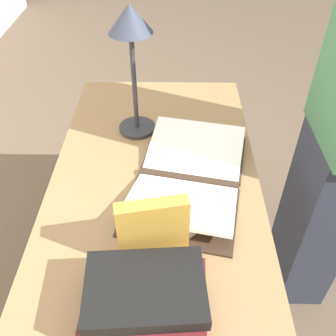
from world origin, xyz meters
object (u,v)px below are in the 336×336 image
open_book (189,176)px  book_stack_tall (147,297)px  book_standing_upright (153,232)px  reading_lamp (131,38)px  coffee_mug (184,219)px

open_book → book_stack_tall: (-0.46, 0.11, 0.04)m
book_standing_upright → reading_lamp: (0.60, 0.09, 0.27)m
coffee_mug → open_book: bearing=-5.6°
book_stack_tall → reading_lamp: (0.76, 0.08, 0.31)m
book_stack_tall → coffee_mug: bearing=-20.0°
open_book → book_standing_upright: bearing=172.6°
book_stack_tall → coffee_mug: size_ratio=2.70×
open_book → reading_lamp: reading_lamp is taller
open_book → coffee_mug: 0.21m
book_stack_tall → coffee_mug: book_stack_tall is taller
open_book → coffee_mug: coffee_mug is taller
reading_lamp → coffee_mug: reading_lamp is taller
book_stack_tall → coffee_mug: 0.27m
reading_lamp → coffee_mug: 0.63m
open_book → reading_lamp: (0.30, 0.20, 0.35)m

